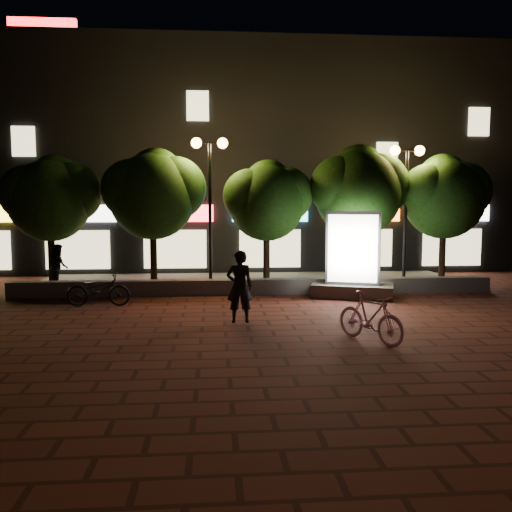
{
  "coord_description": "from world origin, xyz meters",
  "views": [
    {
      "loc": [
        -1.35,
        -13.38,
        3.0
      ],
      "look_at": [
        -0.18,
        1.5,
        1.52
      ],
      "focal_mm": 37.16,
      "sensor_mm": 36.0,
      "label": 1
    }
  ],
  "objects": [
    {
      "name": "tree_far_right",
      "position": [
        7.05,
        5.46,
        3.37
      ],
      "size": [
        3.48,
        2.9,
        4.76
      ],
      "color": "black",
      "rests_on": "sidewalk"
    },
    {
      "name": "tree_left",
      "position": [
        -3.45,
        5.46,
        3.44
      ],
      "size": [
        3.6,
        3.0,
        4.89
      ],
      "color": "black",
      "rests_on": "sidewalk"
    },
    {
      "name": "ad_kiosk",
      "position": [
        3.07,
        3.19,
        1.12
      ],
      "size": [
        2.83,
        2.03,
        2.77
      ],
      "color": "#63605C",
      "rests_on": "ground"
    },
    {
      "name": "pedestrian",
      "position": [
        -6.77,
        5.37,
        0.85
      ],
      "size": [
        0.85,
        0.93,
        1.54
      ],
      "primitive_type": "imported",
      "rotation": [
        0.0,
        0.0,
        2.03
      ],
      "color": "black",
      "rests_on": "sidewalk"
    },
    {
      "name": "tree_far_left",
      "position": [
        -6.95,
        5.46,
        3.29
      ],
      "size": [
        3.36,
        2.8,
        4.63
      ],
      "color": "black",
      "rests_on": "sidewalk"
    },
    {
      "name": "scooter_pink",
      "position": [
        2.01,
        -2.3,
        0.54
      ],
      "size": [
        1.39,
        1.8,
        1.09
      ],
      "primitive_type": "imported",
      "rotation": [
        0.0,
        0.0,
        0.56
      ],
      "color": "pink",
      "rests_on": "ground"
    },
    {
      "name": "retaining_wall",
      "position": [
        0.0,
        4.0,
        0.25
      ],
      "size": [
        16.0,
        0.45,
        0.5
      ],
      "primitive_type": "cube",
      "color": "#63605C",
      "rests_on": "ground"
    },
    {
      "name": "building_block",
      "position": [
        -0.01,
        12.99,
        5.0
      ],
      "size": [
        28.0,
        8.12,
        11.3
      ],
      "color": "black",
      "rests_on": "ground"
    },
    {
      "name": "rider",
      "position": [
        -0.73,
        -0.16,
        0.92
      ],
      "size": [
        0.7,
        0.48,
        1.84
      ],
      "primitive_type": "imported",
      "rotation": [
        0.0,
        0.0,
        3.21
      ],
      "color": "black",
      "rests_on": "ground"
    },
    {
      "name": "sidewalk",
      "position": [
        0.0,
        6.5,
        0.04
      ],
      "size": [
        16.0,
        5.0,
        0.08
      ],
      "primitive_type": "cube",
      "color": "#63605C",
      "rests_on": "ground"
    },
    {
      "name": "street_lamp_left",
      "position": [
        -1.5,
        5.2,
        4.03
      ],
      "size": [
        1.26,
        0.36,
        5.18
      ],
      "color": "black",
      "rests_on": "sidewalk"
    },
    {
      "name": "tree_right",
      "position": [
        3.86,
        5.46,
        3.57
      ],
      "size": [
        3.72,
        3.1,
        5.07
      ],
      "color": "black",
      "rests_on": "sidewalk"
    },
    {
      "name": "tree_mid",
      "position": [
        0.55,
        5.46,
        3.22
      ],
      "size": [
        3.24,
        2.7,
        4.5
      ],
      "color": "black",
      "rests_on": "sidewalk"
    },
    {
      "name": "scooter_parked",
      "position": [
        -4.77,
        2.29,
        0.48
      ],
      "size": [
        1.86,
        0.68,
        0.97
      ],
      "primitive_type": "imported",
      "rotation": [
        0.0,
        0.0,
        1.55
      ],
      "color": "black",
      "rests_on": "ground"
    },
    {
      "name": "ground",
      "position": [
        0.0,
        0.0,
        0.0
      ],
      "size": [
        80.0,
        80.0,
        0.0
      ],
      "primitive_type": "plane",
      "color": "#502119",
      "rests_on": "ground"
    },
    {
      "name": "street_lamp_right",
      "position": [
        5.5,
        5.2,
        3.89
      ],
      "size": [
        1.26,
        0.36,
        4.98
      ],
      "color": "black",
      "rests_on": "sidewalk"
    }
  ]
}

